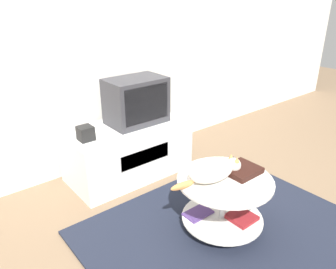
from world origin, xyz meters
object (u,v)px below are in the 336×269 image
object	(u,v)px
speaker	(86,133)
dvd_box	(241,170)
tv	(136,101)
cat	(213,171)

from	to	relation	value
speaker	dvd_box	bearing A→B (deg)	-58.96
tv	cat	world-z (taller)	tv
dvd_box	cat	bearing A→B (deg)	163.71
speaker	cat	xyz separation A→B (m)	(0.42, -1.01, -0.05)
speaker	cat	distance (m)	1.09
tv	speaker	size ratio (longest dim) A/B	4.45
tv	dvd_box	world-z (taller)	tv
speaker	dvd_box	world-z (taller)	speaker
speaker	cat	bearing A→B (deg)	-67.11
dvd_box	cat	world-z (taller)	cat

